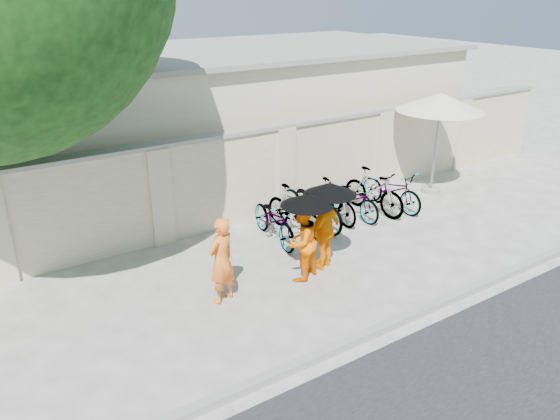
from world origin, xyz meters
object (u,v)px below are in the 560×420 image
monk_left (221,260)px  monk_right (325,231)px  patio_umbrella (440,103)px  monk_center (301,242)px

monk_left → monk_right: monk_left is taller
patio_umbrella → monk_left: bearing=-166.2°
monk_left → patio_umbrella: (6.92, 1.70, 1.53)m
monk_left → monk_center: (1.53, -0.11, -0.03)m
monk_center → monk_left: bearing=-24.7°
monk_left → patio_umbrella: bearing=173.9°
patio_umbrella → monk_center: bearing=-161.5°
monk_center → monk_right: bearing=169.8°
monk_center → patio_umbrella: 5.89m
patio_umbrella → monk_right: bearing=-160.5°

